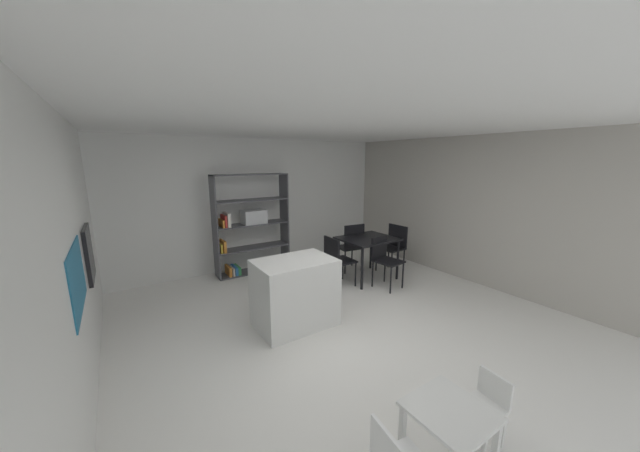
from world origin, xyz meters
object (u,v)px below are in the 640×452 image
object	(u,v)px
open_bookshelf	(249,226)
dining_chair_island_side	(336,257)
dining_chair_window_side	(394,244)
child_table	(449,421)
built_in_oven	(89,253)
dining_chair_near	(384,257)
dining_chair_far	(352,243)
kitchen_island	(295,293)
child_chair_right	(487,404)
dining_table	(367,243)

from	to	relation	value
open_bookshelf	dining_chair_island_side	size ratio (longest dim) A/B	2.18
dining_chair_window_side	child_table	bearing A→B (deg)	-43.61
built_in_oven	dining_chair_near	world-z (taller)	built_in_oven
built_in_oven	dining_chair_far	xyz separation A→B (m)	(4.09, 0.34, -0.57)
dining_chair_far	dining_chair_near	bearing A→B (deg)	97.22
kitchen_island	child_table	distance (m)	2.38
child_chair_right	dining_chair_island_side	world-z (taller)	dining_chair_island_side
built_in_oven	dining_chair_far	world-z (taller)	built_in_oven
child_table	dining_chair_far	bearing A→B (deg)	60.56
dining_chair_island_side	kitchen_island	bearing A→B (deg)	123.05
child_chair_right	dining_table	world-z (taller)	dining_table
child_chair_right	dining_chair_far	distance (m)	3.91
child_table	child_chair_right	world-z (taller)	child_chair_right
child_table	child_chair_right	xyz separation A→B (m)	(0.48, -0.00, -0.10)
kitchen_island	child_table	bearing A→B (deg)	-92.32
dining_chair_near	built_in_oven	bearing A→B (deg)	164.30
built_in_oven	child_chair_right	size ratio (longest dim) A/B	1.11
child_chair_right	dining_chair_near	bearing A→B (deg)	155.55
kitchen_island	dining_chair_window_side	xyz separation A→B (m)	(2.63, 0.77, 0.11)
open_bookshelf	dining_chair_window_side	distance (m)	2.85
dining_chair_far	open_bookshelf	bearing A→B (deg)	-24.99
open_bookshelf	kitchen_island	bearing A→B (deg)	-95.98
dining_table	dining_chair_far	bearing A→B (deg)	91.62
dining_chair_island_side	dining_chair_far	world-z (taller)	dining_chair_far
dining_chair_far	dining_chair_window_side	size ratio (longest dim) A/B	1.05
child_table	dining_chair_far	xyz separation A→B (m)	(2.02, 3.58, 0.16)
dining_chair_window_side	dining_chair_far	bearing A→B (deg)	-124.19
dining_chair_window_side	dining_chair_near	world-z (taller)	dining_chair_window_side
dining_chair_far	dining_chair_near	world-z (taller)	dining_chair_far
child_table	dining_chair_island_side	xyz separation A→B (m)	(1.33, 3.14, 0.11)
open_bookshelf	dining_chair_near	xyz separation A→B (m)	(1.69, -1.95, -0.40)
built_in_oven	open_bookshelf	distance (m)	2.79
kitchen_island	dining_chair_island_side	distance (m)	1.45
dining_chair_island_side	dining_table	bearing A→B (deg)	-88.87
built_in_oven	dining_chair_far	bearing A→B (deg)	4.68
dining_chair_island_side	dining_chair_far	size ratio (longest dim) A/B	0.92
child_chair_right	dining_chair_near	distance (m)	3.11
child_chair_right	dining_chair_far	world-z (taller)	dining_chair_far
kitchen_island	dining_chair_island_side	xyz separation A→B (m)	(1.23, 0.76, 0.07)
child_chair_right	dining_chair_near	world-z (taller)	dining_chair_near
built_in_oven	dining_chair_island_side	distance (m)	3.46
dining_chair_island_side	dining_chair_window_side	world-z (taller)	dining_chair_window_side
open_bookshelf	child_table	world-z (taller)	open_bookshelf
dining_chair_window_side	dining_chair_near	size ratio (longest dim) A/B	1.05
open_bookshelf	child_table	distance (m)	4.68
child_chair_right	dining_chair_far	xyz separation A→B (m)	(1.54, 3.58, 0.25)
child_table	dining_chair_window_side	distance (m)	4.16
dining_chair_far	dining_chair_near	size ratio (longest dim) A/B	1.10
open_bookshelf	child_table	size ratio (longest dim) A/B	3.69
built_in_oven	dining_chair_far	size ratio (longest dim) A/B	0.64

